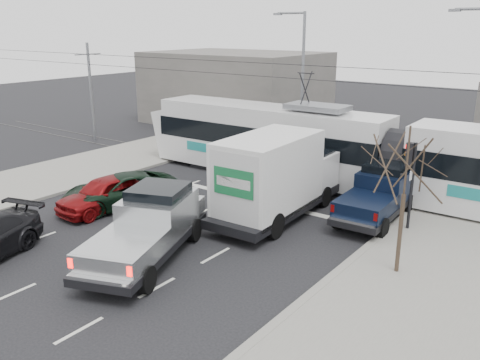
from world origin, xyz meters
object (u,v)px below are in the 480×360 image
Objects in this scene: box_truck at (276,177)px; red_car at (105,193)px; navy_pickup at (379,193)px; street_lamp_far at (300,74)px; tram at (398,159)px; traffic_signal at (410,167)px; bare_tree at (406,168)px; green_car at (121,191)px; silver_pickup at (150,225)px.

box_truck is 1.65× the size of red_car.
navy_pickup reaches higher than red_car.
street_lamp_far is at bearing 88.04° from red_car.
street_lamp_far is 11.11m from tram.
traffic_signal is at bearing -65.09° from tram.
box_truck is 4.55m from navy_pickup.
bare_tree is 13.23m from green_car.
silver_pickup reaches higher than green_car.
silver_pickup is (3.97, -17.39, -3.91)m from street_lamp_far.
traffic_signal is 10.45m from silver_pickup.
navy_pickup is at bearing -85.23° from tram.
silver_pickup is 5.85m from green_car.
silver_pickup is at bearing -106.97° from box_truck.
street_lamp_far reaches higher than red_car.
tram is at bearing 93.52° from navy_pickup.
red_car is at bearing 136.42° from silver_pickup.
box_truck is at bearing 48.16° from green_car.
traffic_signal is 0.40× the size of street_lamp_far.
navy_pickup is at bearing 118.69° from bare_tree.
silver_pickup is at bearing -153.56° from bare_tree.
silver_pickup reaches higher than navy_pickup.
green_car is (-10.26, -5.66, -0.39)m from navy_pickup.
street_lamp_far reaches higher than bare_tree.
box_truck is at bearing 31.92° from red_car.
red_car is (-5.24, 2.20, -0.41)m from silver_pickup.
traffic_signal reaches higher than navy_pickup.
tram is at bearing 45.19° from red_car.
red_car is (-0.21, -0.75, 0.03)m from green_car.
traffic_signal is 14.47m from street_lamp_far.
bare_tree is 0.66× the size of box_truck.
bare_tree is 0.92× the size of green_car.
traffic_signal reaches higher than silver_pickup.
tram reaches higher than red_car.
green_car is (-5.03, 2.96, -0.44)m from silver_pickup.
traffic_signal is 13.36m from red_car.
navy_pickup is (-2.59, 4.73, -2.65)m from bare_tree.
tram is at bearing 56.33° from box_truck.
traffic_signal is 4.06m from tram.
red_car is at bearing -94.79° from street_lamp_far.
box_truck reaches higher than silver_pickup.
bare_tree is 0.56× the size of street_lamp_far.
red_car is at bearing -82.35° from green_car.
traffic_signal is at bearing -41.72° from street_lamp_far.
bare_tree is 1.39× the size of traffic_signal.
street_lamp_far is 1.18× the size of box_truck.
tram is 4.06× the size of silver_pickup.
tram is (-1.75, 3.60, -0.68)m from traffic_signal.
street_lamp_far reaches higher than traffic_signal.
traffic_signal is 0.51× the size of silver_pickup.
traffic_signal is at bearing 28.91° from silver_pickup.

